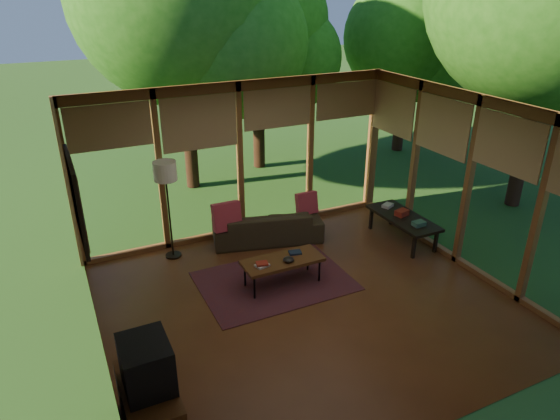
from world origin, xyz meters
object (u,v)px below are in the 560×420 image
sofa (267,226)px  coffee_table (282,261)px  side_console (403,219)px  floor_lamp (166,177)px  television (146,365)px  media_cabinet (150,409)px

sofa → coffee_table: size_ratio=1.57×
side_console → floor_lamp: bearing=162.8°
television → coffee_table: (2.34, 1.88, -0.46)m
sofa → media_cabinet: media_cabinet is taller
side_console → media_cabinet: bearing=-155.1°
floor_lamp → sofa: bearing=-4.8°
sofa → coffee_table: bearing=89.0°
media_cabinet → floor_lamp: size_ratio=0.61×
media_cabinet → coffee_table: (2.36, 1.88, 0.09)m
sofa → television: bearing=64.6°
floor_lamp → side_console: size_ratio=1.18×
media_cabinet → side_console: media_cabinet is taller
media_cabinet → television: size_ratio=1.82×
side_console → coffee_table: bearing=-171.5°
floor_lamp → side_console: 4.07m
floor_lamp → coffee_table: floor_lamp is taller
sofa → side_console: size_ratio=1.34×
coffee_table → media_cabinet: bearing=-141.4°
floor_lamp → television: bearing=-107.4°
floor_lamp → side_console: floor_lamp is taller
television → floor_lamp: floor_lamp is taller
media_cabinet → floor_lamp: (1.10, 3.42, 1.11)m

